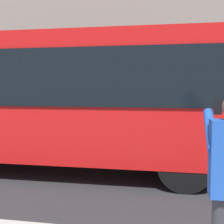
# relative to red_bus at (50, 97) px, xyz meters

# --- Properties ---
(ground_plane) EXTENTS (60.00, 60.00, 0.00)m
(ground_plane) POSITION_rel_red_bus_xyz_m (-2.62, -0.38, -1.68)
(ground_plane) COLOR #2B2B2D
(red_bus) EXTENTS (9.05, 2.54, 3.08)m
(red_bus) POSITION_rel_red_bus_xyz_m (0.00, 0.00, 0.00)
(red_bus) COLOR red
(red_bus) RESTS_ON ground_plane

